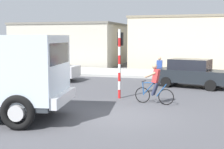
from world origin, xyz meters
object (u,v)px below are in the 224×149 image
at_px(traffic_light_pole, 120,54).
at_px(car_red_near, 191,73).
at_px(cyclist, 155,84).
at_px(pedestrian_near_kerb, 159,69).
at_px(car_white_mid, 48,68).

bearing_deg(traffic_light_pole, car_red_near, 53.74).
relative_size(cyclist, pedestrian_near_kerb, 1.06).
bearing_deg(pedestrian_near_kerb, cyclist, -84.44).
relative_size(car_red_near, car_white_mid, 1.06).
bearing_deg(car_red_near, cyclist, -104.74).
bearing_deg(traffic_light_pole, pedestrian_near_kerb, 77.93).
bearing_deg(pedestrian_near_kerb, traffic_light_pole, -102.07).
bearing_deg(cyclist, car_white_mid, 145.77).
height_order(traffic_light_pole, car_white_mid, traffic_light_pole).
distance_m(cyclist, car_white_mid, 9.33).
height_order(car_white_mid, pedestrian_near_kerb, pedestrian_near_kerb).
height_order(cyclist, traffic_light_pole, traffic_light_pole).
distance_m(car_red_near, pedestrian_near_kerb, 2.27).
distance_m(car_white_mid, pedestrian_near_kerb, 7.18).
distance_m(traffic_light_pole, car_red_near, 5.42).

